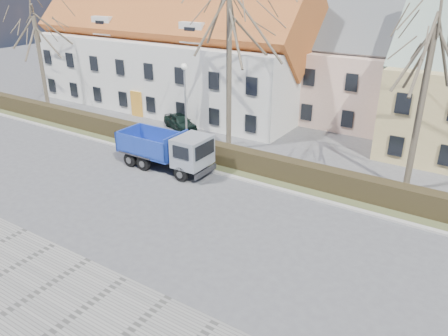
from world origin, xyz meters
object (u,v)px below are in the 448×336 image
Objects in this scene: dump_truck at (162,149)px; cart_frame at (130,144)px; streetlight at (186,107)px; parked_car_a at (180,122)px.

dump_truck reaches higher than cart_frame.
streetlight is 1.69× the size of parked_car_a.
parked_car_a is at bearing 119.78° from dump_truck.
dump_truck is 7.77m from parked_car_a.
streetlight reaches higher than parked_car_a.
dump_truck reaches higher than parked_car_a.
cart_frame is 5.39m from parked_car_a.
parked_car_a is at bearing 86.98° from cart_frame.
streetlight is at bearing 32.92° from cart_frame.
parked_car_a is at bearing 134.23° from streetlight.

